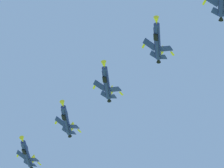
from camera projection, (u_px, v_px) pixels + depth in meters
fighter_jet_left_wing at (157, 41)px, 141.56m from camera, size 9.04×15.63×5.50m
fighter_jet_right_wing at (107, 82)px, 151.00m from camera, size 9.45×15.63×5.23m
fighter_jet_left_outer at (66, 120)px, 160.57m from camera, size 9.13×15.63×5.45m
fighter_jet_right_outer at (27, 153)px, 170.06m from camera, size 9.29×15.63×5.34m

